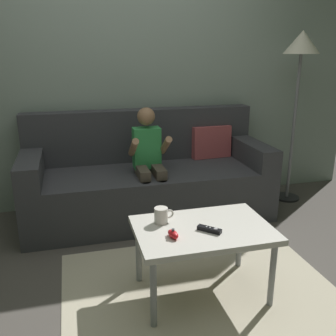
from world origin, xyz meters
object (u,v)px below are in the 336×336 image
Objects in this scene: person_seated_on_couch at (149,160)px; coffee_table at (203,234)px; coffee_mug at (161,215)px; couch at (148,180)px; floor_lamp at (301,56)px; game_remote_black_near_edge at (209,229)px; nunchuk_red at (173,234)px.

person_seated_on_couch reaches higher than coffee_table.
couch is at bearing 82.22° from coffee_mug.
floor_lamp is at bearing 0.33° from couch.
game_remote_black_near_edge is 2.07m from floor_lamp.
person_seated_on_couch is 1.11m from game_remote_black_near_edge.
floor_lamp reaches higher than person_seated_on_couch.
coffee_table is 2.07m from floor_lamp.
nunchuk_red is (-0.10, -1.12, -0.10)m from person_seated_on_couch.
coffee_table is at bearing 20.88° from nunchuk_red.
couch is 21.29× the size of nunchuk_red.
floor_lamp is at bearing 42.58° from coffee_table.
floor_lamp reaches higher than couch.
coffee_table is 6.34× the size of game_remote_black_near_edge.
coffee_mug is at bearing -144.45° from floor_lamp.
couch reaches higher than coffee_mug.
game_remote_black_near_edge is at bearing -84.08° from person_seated_on_couch.
floor_lamp reaches higher than coffee_table.
nunchuk_red is at bearing -159.12° from coffee_table.
person_seated_on_couch is at bearing -99.26° from couch.
couch is 0.31m from person_seated_on_couch.
nunchuk_red is at bearing -175.66° from game_remote_black_near_edge.
couch is 1.29m from game_remote_black_near_edge.
nunchuk_red is (-0.13, -1.30, 0.14)m from couch.
nunchuk_red reaches higher than game_remote_black_near_edge.
game_remote_black_near_edge is 0.08× the size of floor_lamp.
coffee_mug is 2.11m from floor_lamp.
coffee_table is 0.08m from game_remote_black_near_edge.
person_seated_on_couch is at bearing 95.38° from coffee_table.
person_seated_on_couch is at bearing 95.92° from game_remote_black_near_edge.
coffee_table is 6.70× the size of coffee_mug.
couch reaches higher than nunchuk_red.
person_seated_on_couch is 0.93m from coffee_mug.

